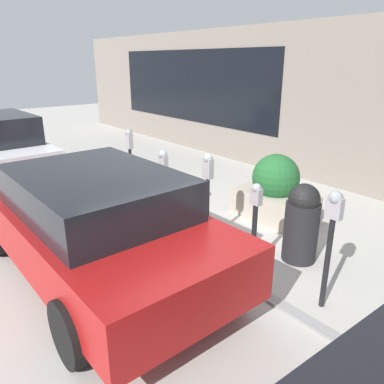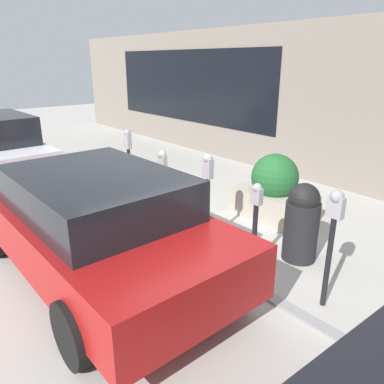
{
  "view_description": "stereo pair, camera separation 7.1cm",
  "coord_description": "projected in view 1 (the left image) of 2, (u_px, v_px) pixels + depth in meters",
  "views": [
    {
      "loc": [
        -4.16,
        3.25,
        2.77
      ],
      "look_at": [
        0.0,
        -0.1,
        0.88
      ],
      "focal_mm": 35.0,
      "sensor_mm": 36.0,
      "label": 1
    },
    {
      "loc": [
        -4.12,
        3.3,
        2.77
      ],
      "look_at": [
        0.0,
        -0.1,
        0.88
      ],
      "focal_mm": 35.0,
      "sensor_mm": 36.0,
      "label": 2
    }
  ],
  "objects": [
    {
      "name": "ground_plane",
      "position": [
        187.0,
        246.0,
        5.9
      ],
      "size": [
        40.0,
        40.0,
        0.0
      ],
      "primitive_type": "plane",
      "color": "#ADAAA3"
    },
    {
      "name": "curb_strip",
      "position": [
        183.0,
        246.0,
        5.85
      ],
      "size": [
        24.5,
        0.16,
        0.04
      ],
      "color": "gray",
      "rests_on": "ground_plane"
    },
    {
      "name": "building_facade",
      "position": [
        352.0,
        107.0,
        7.94
      ],
      "size": [
        24.5,
        0.17,
        3.62
      ],
      "color": "slate",
      "rests_on": "ground_plane"
    },
    {
      "name": "parking_meter_nearest",
      "position": [
        332.0,
        227.0,
        4.13
      ],
      "size": [
        0.18,
        0.15,
        1.45
      ],
      "color": "black",
      "rests_on": "ground_plane"
    },
    {
      "name": "parking_meter_second",
      "position": [
        255.0,
        214.0,
        5.01
      ],
      "size": [
        0.15,
        0.13,
        1.25
      ],
      "color": "black",
      "rests_on": "ground_plane"
    },
    {
      "name": "parking_meter_middle",
      "position": [
        208.0,
        181.0,
        5.74
      ],
      "size": [
        0.16,
        0.14,
        1.44
      ],
      "color": "black",
      "rests_on": "ground_plane"
    },
    {
      "name": "parking_meter_fourth",
      "position": [
        163.0,
        171.0,
        6.61
      ],
      "size": [
        0.18,
        0.15,
        1.3
      ],
      "color": "black",
      "rests_on": "ground_plane"
    },
    {
      "name": "parking_meter_farthest",
      "position": [
        130.0,
        154.0,
        7.36
      ],
      "size": [
        0.15,
        0.13,
        1.52
      ],
      "color": "black",
      "rests_on": "ground_plane"
    },
    {
      "name": "planter_box",
      "position": [
        275.0,
        191.0,
        6.83
      ],
      "size": [
        1.44,
        0.89,
        1.2
      ],
      "color": "#A39989",
      "rests_on": "ground_plane"
    },
    {
      "name": "parked_car_middle",
      "position": [
        94.0,
        220.0,
        4.91
      ],
      "size": [
        4.53,
        2.01,
        1.47
      ],
      "rotation": [
        0.0,
        0.0,
        0.02
      ],
      "color": "maroon",
      "rests_on": "ground_plane"
    },
    {
      "name": "trash_bin",
      "position": [
        302.0,
        223.0,
        5.32
      ],
      "size": [
        0.49,
        0.49,
        1.16
      ],
      "color": "black",
      "rests_on": "ground_plane"
    }
  ]
}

